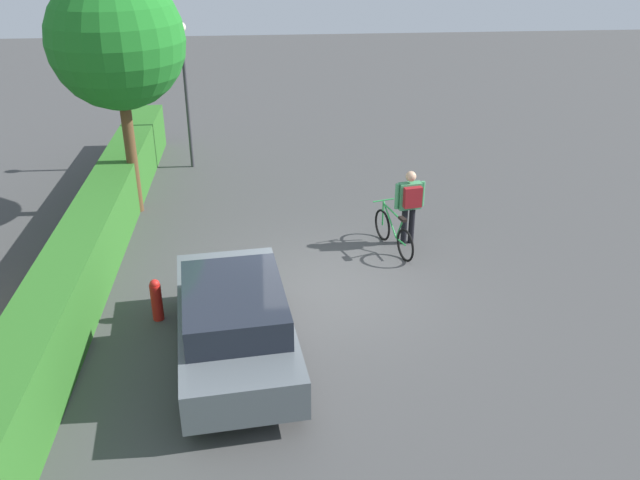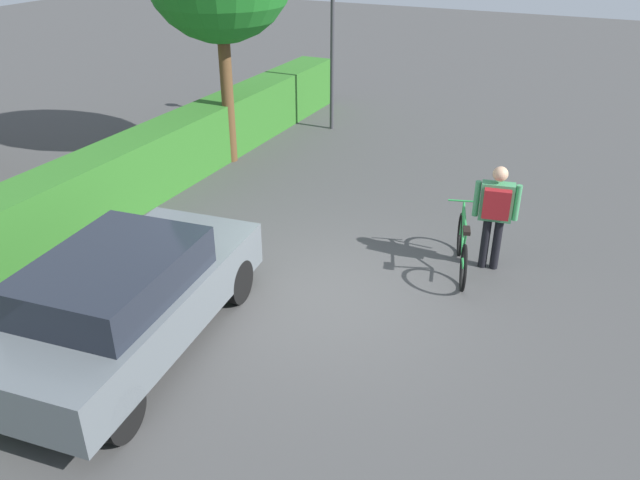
{
  "view_description": "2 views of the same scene",
  "coord_description": "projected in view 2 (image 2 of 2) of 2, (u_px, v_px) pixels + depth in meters",
  "views": [
    {
      "loc": [
        -11.26,
        1.14,
        6.64
      ],
      "look_at": [
        0.24,
        0.13,
        0.96
      ],
      "focal_mm": 37.57,
      "sensor_mm": 36.0,
      "label": 1
    },
    {
      "loc": [
        -7.1,
        -3.25,
        5.03
      ],
      "look_at": [
        0.27,
        0.23,
        0.75
      ],
      "focal_mm": 35.54,
      "sensor_mm": 36.0,
      "label": 2
    }
  ],
  "objects": [
    {
      "name": "ground_plane",
      "position": [
        326.0,
        296.0,
        9.26
      ],
      "size": [
        60.0,
        60.0,
        0.0
      ],
      "primitive_type": "plane",
      "color": "#424242"
    },
    {
      "name": "parked_car_near",
      "position": [
        127.0,
        298.0,
        7.81
      ],
      "size": [
        4.29,
        2.18,
        1.44
      ],
      "color": "slate",
      "rests_on": "ground"
    },
    {
      "name": "street_lamp",
      "position": [
        332.0,
        22.0,
        15.08
      ],
      "size": [
        0.28,
        0.28,
        4.03
      ],
      "color": "#38383D",
      "rests_on": "ground"
    },
    {
      "name": "fire_hydrant",
      "position": [
        116.0,
        251.0,
        9.62
      ],
      "size": [
        0.2,
        0.2,
        0.81
      ],
      "color": "red",
      "rests_on": "ground"
    },
    {
      "name": "person_rider",
      "position": [
        496.0,
        209.0,
        9.51
      ],
      "size": [
        0.41,
        0.67,
        1.69
      ],
      "color": "black",
      "rests_on": "ground"
    },
    {
      "name": "bicycle",
      "position": [
        462.0,
        248.0,
        9.73
      ],
      "size": [
        1.74,
        0.67,
        0.96
      ],
      "color": "black",
      "rests_on": "ground"
    },
    {
      "name": "hedge_row",
      "position": [
        76.0,
        201.0,
        10.73
      ],
      "size": [
        18.93,
        0.9,
        1.27
      ],
      "primitive_type": "cube",
      "color": "#2D6A23",
      "rests_on": "ground"
    }
  ]
}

